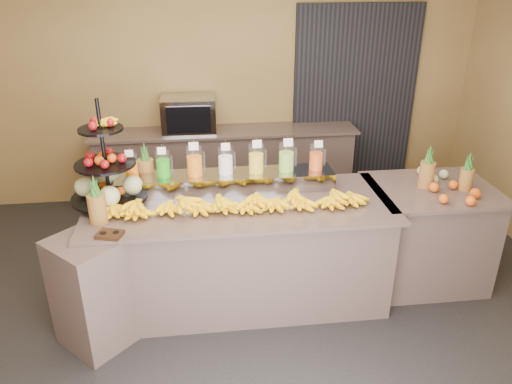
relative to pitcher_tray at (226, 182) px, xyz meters
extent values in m
plane|color=black|center=(0.09, -0.58, -1.01)|extent=(6.00, 6.00, 0.00)
cube|color=olive|center=(0.09, 1.93, 0.39)|extent=(6.00, 0.02, 2.80)
cube|color=black|center=(1.69, 1.88, 0.19)|extent=(1.50, 0.06, 2.20)
cube|color=gray|center=(0.09, -0.28, -0.56)|extent=(2.40, 0.90, 0.90)
cube|color=gray|center=(0.09, -0.28, -0.09)|extent=(2.50, 1.00, 0.03)
cube|color=gray|center=(-1.06, -0.68, -0.56)|extent=(0.71, 0.71, 0.90)
cube|color=gray|center=(1.79, -0.18, -0.56)|extent=(1.00, 0.80, 0.90)
cube|color=gray|center=(1.79, -0.18, -0.09)|extent=(1.08, 0.88, 0.03)
cube|color=gray|center=(0.09, 1.67, -0.56)|extent=(3.00, 0.50, 0.90)
cube|color=gray|center=(0.09, 1.67, -0.09)|extent=(3.10, 0.55, 0.03)
cube|color=gray|center=(0.00, 0.00, 0.00)|extent=(1.85, 0.30, 0.15)
cylinder|color=silver|center=(-0.78, 0.00, 0.18)|extent=(0.11, 0.11, 0.21)
cylinder|color=#E26000|center=(-0.78, 0.00, 0.15)|extent=(0.11, 0.11, 0.14)
cylinder|color=gray|center=(-0.79, 0.01, 0.23)|extent=(0.01, 0.01, 0.25)
cube|color=white|center=(-0.78, -0.05, 0.31)|extent=(0.07, 0.02, 0.06)
cylinder|color=silver|center=(-0.52, 0.00, 0.18)|extent=(0.12, 0.12, 0.22)
cylinder|color=#1A9A0D|center=(-0.52, 0.00, 0.15)|extent=(0.11, 0.11, 0.15)
cylinder|color=gray|center=(-0.53, 0.01, 0.23)|extent=(0.01, 0.01, 0.26)
cube|color=white|center=(-0.52, -0.05, 0.32)|extent=(0.07, 0.02, 0.06)
cylinder|color=silver|center=(-0.26, 0.00, 0.20)|extent=(0.13, 0.13, 0.25)
cylinder|color=orange|center=(-0.26, 0.00, 0.16)|extent=(0.13, 0.13, 0.17)
cylinder|color=gray|center=(-0.28, 0.01, 0.25)|extent=(0.01, 0.01, 0.29)
cube|color=white|center=(-0.26, -0.06, 0.35)|extent=(0.08, 0.02, 0.07)
cylinder|color=silver|center=(0.00, 0.00, 0.19)|extent=(0.13, 0.13, 0.23)
cylinder|color=white|center=(0.00, 0.00, 0.15)|extent=(0.12, 0.12, 0.16)
cylinder|color=gray|center=(-0.02, 0.01, 0.24)|extent=(0.01, 0.01, 0.27)
cube|color=white|center=(0.00, -0.06, 0.34)|extent=(0.07, 0.02, 0.06)
cylinder|color=silver|center=(0.26, 0.00, 0.20)|extent=(0.13, 0.13, 0.24)
cylinder|color=gold|center=(0.26, 0.00, 0.16)|extent=(0.12, 0.12, 0.17)
cylinder|color=gray|center=(0.24, 0.01, 0.25)|extent=(0.01, 0.01, 0.29)
cube|color=white|center=(0.26, -0.06, 0.35)|extent=(0.08, 0.02, 0.07)
cylinder|color=silver|center=(0.52, 0.00, 0.20)|extent=(0.13, 0.13, 0.25)
cylinder|color=#82BC40|center=(0.52, 0.00, 0.16)|extent=(0.13, 0.13, 0.17)
cylinder|color=gray|center=(0.50, 0.01, 0.25)|extent=(0.01, 0.01, 0.29)
cube|color=white|center=(0.52, -0.06, 0.35)|extent=(0.08, 0.02, 0.07)
cylinder|color=silver|center=(0.78, 0.00, 0.19)|extent=(0.12, 0.12, 0.22)
cylinder|color=#CC4916|center=(0.78, 0.00, 0.15)|extent=(0.11, 0.11, 0.15)
cylinder|color=gray|center=(0.76, 0.01, 0.24)|extent=(0.01, 0.01, 0.26)
cube|color=white|center=(0.78, -0.06, 0.33)|extent=(0.07, 0.02, 0.06)
ellipsoid|color=yellow|center=(-0.90, -0.36, -0.02)|extent=(0.26, 0.20, 0.11)
ellipsoid|color=yellow|center=(-0.68, -0.36, -0.02)|extent=(0.26, 0.20, 0.11)
ellipsoid|color=yellow|center=(-0.47, -0.36, -0.02)|extent=(0.26, 0.20, 0.11)
ellipsoid|color=yellow|center=(-0.26, -0.36, -0.02)|extent=(0.26, 0.20, 0.11)
ellipsoid|color=yellow|center=(-0.05, -0.36, -0.02)|extent=(0.26, 0.20, 0.11)
ellipsoid|color=yellow|center=(0.17, -0.36, -0.02)|extent=(0.26, 0.20, 0.11)
ellipsoid|color=yellow|center=(0.38, -0.36, -0.02)|extent=(0.26, 0.20, 0.11)
ellipsoid|color=yellow|center=(0.59, -0.36, -0.02)|extent=(0.26, 0.20, 0.11)
ellipsoid|color=yellow|center=(0.81, -0.36, -0.02)|extent=(0.26, 0.20, 0.11)
ellipsoid|color=yellow|center=(1.02, -0.36, -0.02)|extent=(0.26, 0.20, 0.11)
ellipsoid|color=yellow|center=(-0.71, -0.36, 0.06)|extent=(0.22, 0.18, 0.10)
ellipsoid|color=yellow|center=(-0.40, -0.36, 0.06)|extent=(0.22, 0.18, 0.10)
ellipsoid|color=yellow|center=(-0.09, -0.36, 0.06)|extent=(0.22, 0.18, 0.10)
ellipsoid|color=yellow|center=(0.21, -0.36, 0.06)|extent=(0.22, 0.18, 0.10)
ellipsoid|color=yellow|center=(0.52, -0.36, 0.06)|extent=(0.22, 0.18, 0.10)
ellipsoid|color=yellow|center=(0.83, -0.36, 0.06)|extent=(0.22, 0.18, 0.10)
cylinder|color=black|center=(-0.96, -0.13, 0.36)|extent=(0.04, 0.04, 0.86)
cylinder|color=black|center=(-0.96, -0.13, -0.03)|extent=(0.74, 0.74, 0.02)
cylinder|color=black|center=(-0.96, -0.13, 0.26)|extent=(0.58, 0.58, 0.02)
cylinder|color=black|center=(-0.96, -0.13, 0.55)|extent=(0.42, 0.42, 0.02)
sphere|color=#B8BB80|center=(-0.77, -0.13, 0.06)|extent=(0.16, 0.16, 0.16)
sphere|color=maroon|center=(-0.83, -0.13, 0.31)|extent=(0.08, 0.08, 0.08)
sphere|color=orange|center=(-1.06, -0.13, 0.03)|extent=(0.09, 0.09, 0.09)
cube|color=#321D0D|center=(-0.88, -0.70, -0.06)|extent=(0.21, 0.18, 0.03)
cylinder|color=brown|center=(-0.99, -0.48, 0.04)|extent=(0.14, 0.14, 0.23)
cone|color=#1A4D19|center=(-0.99, -0.48, 0.24)|extent=(0.07, 0.07, 0.16)
cylinder|color=brown|center=(-0.68, 0.16, 0.05)|extent=(0.13, 0.13, 0.25)
cone|color=#1A4D19|center=(-0.68, 0.16, 0.25)|extent=(0.07, 0.07, 0.16)
cylinder|color=brown|center=(1.73, -0.15, 0.04)|extent=(0.12, 0.12, 0.23)
cylinder|color=brown|center=(2.04, -0.24, 0.02)|extent=(0.11, 0.11, 0.19)
ellipsoid|color=orange|center=(1.87, -0.39, -0.03)|extent=(0.34, 0.23, 0.09)
cube|color=gray|center=(-0.32, 1.67, 0.13)|extent=(0.61, 0.43, 0.40)
camera|label=1|loc=(-0.22, -3.92, 1.72)|focal=35.00mm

